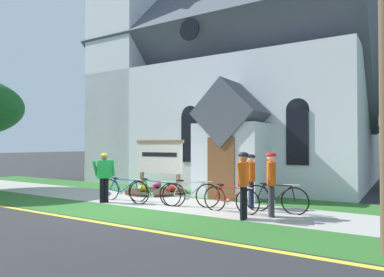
{
  "coord_description": "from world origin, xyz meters",
  "views": [
    {
      "loc": [
        6.97,
        -7.36,
        1.85
      ],
      "look_at": [
        0.94,
        2.37,
        2.05
      ],
      "focal_mm": 32.77,
      "sensor_mm": 36.0,
      "label": 1
    }
  ],
  "objects_px": {
    "bicycle_green": "(190,194)",
    "bicycle_red": "(123,190)",
    "bicycle_silver": "(154,193)",
    "cyclist_in_green_jersey": "(244,180)",
    "bicycle_yellow": "(275,199)",
    "bicycle_blue": "(230,199)",
    "cyclist_in_white_jersey": "(104,174)",
    "cyclist_in_red_jersey": "(271,179)",
    "church_sign": "(159,158)",
    "cyclist_in_orange_jersey": "(251,177)"
  },
  "relations": [
    {
      "from": "bicycle_green",
      "to": "bicycle_red",
      "type": "height_order",
      "value": "bicycle_green"
    },
    {
      "from": "bicycle_silver",
      "to": "cyclist_in_green_jersey",
      "type": "xyz_separation_m",
      "value": [
        3.18,
        -0.5,
        0.6
      ]
    },
    {
      "from": "bicycle_yellow",
      "to": "bicycle_silver",
      "type": "bearing_deg",
      "value": -168.26
    },
    {
      "from": "bicycle_red",
      "to": "cyclist_in_green_jersey",
      "type": "height_order",
      "value": "cyclist_in_green_jersey"
    },
    {
      "from": "bicycle_blue",
      "to": "cyclist_in_white_jersey",
      "type": "relative_size",
      "value": 1.09
    },
    {
      "from": "cyclist_in_green_jersey",
      "to": "cyclist_in_red_jersey",
      "type": "distance_m",
      "value": 0.81
    },
    {
      "from": "bicycle_yellow",
      "to": "cyclist_in_white_jersey",
      "type": "relative_size",
      "value": 1.13
    },
    {
      "from": "bicycle_blue",
      "to": "cyclist_in_red_jersey",
      "type": "bearing_deg",
      "value": 1.65
    },
    {
      "from": "church_sign",
      "to": "bicycle_silver",
      "type": "distance_m",
      "value": 2.99
    },
    {
      "from": "bicycle_silver",
      "to": "cyclist_in_orange_jersey",
      "type": "bearing_deg",
      "value": 21.35
    },
    {
      "from": "cyclist_in_orange_jersey",
      "to": "cyclist_in_red_jersey",
      "type": "relative_size",
      "value": 0.95
    },
    {
      "from": "cyclist_in_orange_jersey",
      "to": "cyclist_in_white_jersey",
      "type": "distance_m",
      "value": 4.62
    },
    {
      "from": "bicycle_green",
      "to": "cyclist_in_green_jersey",
      "type": "distance_m",
      "value": 2.26
    },
    {
      "from": "cyclist_in_orange_jersey",
      "to": "cyclist_in_white_jersey",
      "type": "height_order",
      "value": "cyclist_in_white_jersey"
    },
    {
      "from": "bicycle_green",
      "to": "bicycle_yellow",
      "type": "distance_m",
      "value": 2.47
    },
    {
      "from": "bicycle_red",
      "to": "cyclist_in_green_jersey",
      "type": "distance_m",
      "value": 4.63
    },
    {
      "from": "bicycle_silver",
      "to": "cyclist_in_white_jersey",
      "type": "bearing_deg",
      "value": -162.0
    },
    {
      "from": "bicycle_blue",
      "to": "cyclist_in_white_jersey",
      "type": "xyz_separation_m",
      "value": [
        -4.13,
        -0.64,
        0.55
      ]
    },
    {
      "from": "cyclist_in_red_jersey",
      "to": "cyclist_in_orange_jersey",
      "type": "bearing_deg",
      "value": 135.11
    },
    {
      "from": "bicycle_silver",
      "to": "cyclist_in_orange_jersey",
      "type": "height_order",
      "value": "cyclist_in_orange_jersey"
    },
    {
      "from": "bicycle_green",
      "to": "cyclist_in_white_jersey",
      "type": "relative_size",
      "value": 1.02
    },
    {
      "from": "bicycle_silver",
      "to": "cyclist_in_white_jersey",
      "type": "relative_size",
      "value": 1.12
    },
    {
      "from": "church_sign",
      "to": "cyclist_in_red_jersey",
      "type": "distance_m",
      "value": 5.69
    },
    {
      "from": "church_sign",
      "to": "cyclist_in_red_jersey",
      "type": "bearing_deg",
      "value": -22.8
    },
    {
      "from": "bicycle_blue",
      "to": "cyclist_in_green_jersey",
      "type": "xyz_separation_m",
      "value": [
        0.65,
        -0.62,
        0.61
      ]
    },
    {
      "from": "church_sign",
      "to": "cyclist_in_green_jersey",
      "type": "xyz_separation_m",
      "value": [
        4.75,
        -2.85,
        -0.36
      ]
    },
    {
      "from": "church_sign",
      "to": "cyclist_in_white_jersey",
      "type": "bearing_deg",
      "value": -90.63
    },
    {
      "from": "bicycle_red",
      "to": "cyclist_in_red_jersey",
      "type": "distance_m",
      "value": 5.06
    },
    {
      "from": "bicycle_yellow",
      "to": "cyclist_in_red_jersey",
      "type": "distance_m",
      "value": 0.83
    },
    {
      "from": "church_sign",
      "to": "bicycle_silver",
      "type": "bearing_deg",
      "value": -56.21
    },
    {
      "from": "bicycle_blue",
      "to": "cyclist_in_green_jersey",
      "type": "height_order",
      "value": "cyclist_in_green_jersey"
    },
    {
      "from": "bicycle_blue",
      "to": "bicycle_red",
      "type": "relative_size",
      "value": 0.97
    },
    {
      "from": "cyclist_in_green_jersey",
      "to": "bicycle_green",
      "type": "bearing_deg",
      "value": 159.13
    },
    {
      "from": "church_sign",
      "to": "cyclist_in_orange_jersey",
      "type": "distance_m",
      "value": 4.52
    },
    {
      "from": "bicycle_green",
      "to": "cyclist_in_red_jersey",
      "type": "distance_m",
      "value": 2.59
    },
    {
      "from": "bicycle_green",
      "to": "cyclist_in_red_jersey",
      "type": "relative_size",
      "value": 0.98
    },
    {
      "from": "cyclist_in_white_jersey",
      "to": "church_sign",
      "type": "bearing_deg",
      "value": 89.37
    },
    {
      "from": "bicycle_green",
      "to": "bicycle_silver",
      "type": "relative_size",
      "value": 0.91
    },
    {
      "from": "bicycle_blue",
      "to": "bicycle_red",
      "type": "distance_m",
      "value": 3.89
    },
    {
      "from": "bicycle_yellow",
      "to": "cyclist_in_orange_jersey",
      "type": "distance_m",
      "value": 1.03
    },
    {
      "from": "bicycle_yellow",
      "to": "cyclist_in_orange_jersey",
      "type": "xyz_separation_m",
      "value": [
        -0.83,
        0.33,
        0.52
      ]
    },
    {
      "from": "bicycle_yellow",
      "to": "cyclist_in_orange_jersey",
      "type": "bearing_deg",
      "value": 158.46
    },
    {
      "from": "bicycle_blue",
      "to": "cyclist_in_red_jersey",
      "type": "relative_size",
      "value": 1.04
    },
    {
      "from": "church_sign",
      "to": "cyclist_in_green_jersey",
      "type": "relative_size",
      "value": 1.34
    },
    {
      "from": "cyclist_in_green_jersey",
      "to": "cyclist_in_white_jersey",
      "type": "bearing_deg",
      "value": -179.71
    },
    {
      "from": "church_sign",
      "to": "bicycle_yellow",
      "type": "height_order",
      "value": "church_sign"
    },
    {
      "from": "bicycle_green",
      "to": "bicycle_blue",
      "type": "distance_m",
      "value": 1.39
    },
    {
      "from": "cyclist_in_white_jersey",
      "to": "cyclist_in_red_jersey",
      "type": "height_order",
      "value": "cyclist_in_red_jersey"
    },
    {
      "from": "bicycle_silver",
      "to": "cyclist_in_red_jersey",
      "type": "height_order",
      "value": "cyclist_in_red_jersey"
    },
    {
      "from": "church_sign",
      "to": "bicycle_blue",
      "type": "distance_m",
      "value": 4.76
    }
  ]
}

